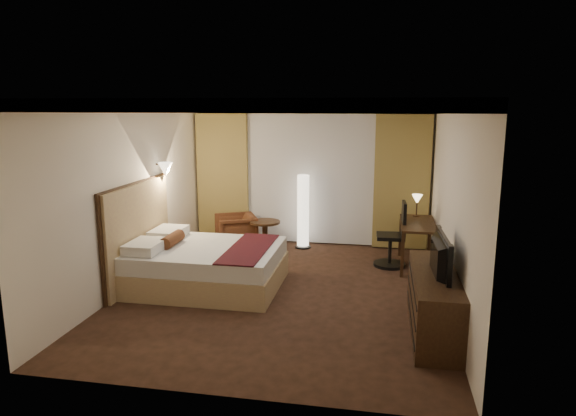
% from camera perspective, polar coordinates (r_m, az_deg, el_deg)
% --- Properties ---
extents(floor, '(4.50, 5.50, 0.01)m').
position_cam_1_polar(floor, '(7.49, -0.57, -9.27)').
color(floor, black).
rests_on(floor, ground).
extents(ceiling, '(4.50, 5.50, 0.01)m').
position_cam_1_polar(ceiling, '(7.00, -0.61, 11.88)').
color(ceiling, white).
rests_on(ceiling, back_wall).
extents(back_wall, '(4.50, 0.02, 2.70)m').
position_cam_1_polar(back_wall, '(9.80, 2.52, 3.84)').
color(back_wall, white).
rests_on(back_wall, floor).
extents(left_wall, '(0.02, 5.50, 2.70)m').
position_cam_1_polar(left_wall, '(7.86, -16.90, 1.46)').
color(left_wall, white).
rests_on(left_wall, floor).
extents(right_wall, '(0.02, 5.50, 2.70)m').
position_cam_1_polar(right_wall, '(7.05, 17.67, 0.29)').
color(right_wall, white).
rests_on(right_wall, floor).
extents(crown_molding, '(4.50, 5.50, 0.12)m').
position_cam_1_polar(crown_molding, '(7.00, -0.61, 11.39)').
color(crown_molding, black).
rests_on(crown_molding, ceiling).
extents(soffit, '(4.50, 0.50, 0.20)m').
position_cam_1_polar(soffit, '(9.46, 2.37, 11.16)').
color(soffit, white).
rests_on(soffit, ceiling).
extents(curtain_sheer, '(2.48, 0.04, 2.45)m').
position_cam_1_polar(curtain_sheer, '(9.73, 2.45, 3.20)').
color(curtain_sheer, silver).
rests_on(curtain_sheer, back_wall).
extents(curtain_left_drape, '(1.00, 0.14, 2.45)m').
position_cam_1_polar(curtain_left_drape, '(10.06, -7.25, 3.38)').
color(curtain_left_drape, '#A08D49').
rests_on(curtain_left_drape, back_wall).
extents(curtain_right_drape, '(1.00, 0.14, 2.45)m').
position_cam_1_polar(curtain_right_drape, '(9.59, 12.52, 2.80)').
color(curtain_right_drape, '#A08D49').
rests_on(curtain_right_drape, back_wall).
extents(wall_sconce, '(0.24, 0.24, 0.24)m').
position_cam_1_polar(wall_sconce, '(8.51, -13.45, 4.21)').
color(wall_sconce, white).
rests_on(wall_sconce, left_wall).
extents(bed, '(2.11, 1.65, 0.62)m').
position_cam_1_polar(bed, '(7.69, -8.92, -6.40)').
color(bed, white).
rests_on(bed, floor).
extents(headboard, '(0.12, 1.95, 1.50)m').
position_cam_1_polar(headboard, '(7.98, -16.26, -2.77)').
color(headboard, tan).
rests_on(headboard, floor).
extents(armchair, '(0.89, 0.91, 0.72)m').
position_cam_1_polar(armchair, '(9.54, -5.84, -2.48)').
color(armchair, '#4B2E16').
rests_on(armchair, floor).
extents(side_table, '(0.55, 0.55, 0.60)m').
position_cam_1_polar(side_table, '(9.24, -2.56, -3.27)').
color(side_table, black).
rests_on(side_table, floor).
extents(floor_lamp, '(0.29, 0.29, 1.39)m').
position_cam_1_polar(floor_lamp, '(9.52, 1.69, -0.38)').
color(floor_lamp, white).
rests_on(floor_lamp, floor).
extents(desk, '(0.55, 1.27, 0.75)m').
position_cam_1_polar(desk, '(8.74, 14.12, -3.97)').
color(desk, black).
rests_on(desk, floor).
extents(desk_lamp, '(0.18, 0.18, 0.34)m').
position_cam_1_polar(desk_lamp, '(9.09, 14.11, 0.15)').
color(desk_lamp, '#FFD899').
rests_on(desk_lamp, desk).
extents(office_chair, '(0.55, 0.55, 1.10)m').
position_cam_1_polar(office_chair, '(8.63, 11.32, -2.85)').
color(office_chair, black).
rests_on(office_chair, floor).
extents(dresser, '(0.50, 1.86, 0.72)m').
position_cam_1_polar(dresser, '(6.38, 15.88, -10.00)').
color(dresser, black).
rests_on(dresser, floor).
extents(television, '(0.62, 1.03, 0.13)m').
position_cam_1_polar(television, '(6.18, 15.93, -4.33)').
color(television, black).
rests_on(television, dresser).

